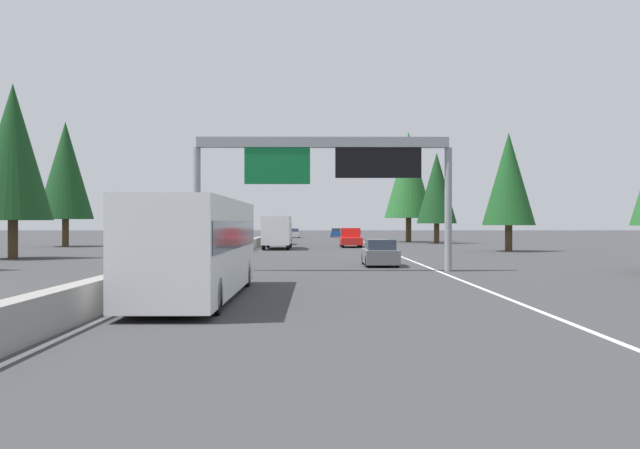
{
  "coord_description": "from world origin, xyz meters",
  "views": [
    {
      "loc": [
        -1.84,
        -5.5,
        2.38
      ],
      "look_at": [
        64.2,
        -5.93,
        2.22
      ],
      "focal_mm": 39.56,
      "sensor_mm": 36.0,
      "label": 1
    }
  ],
  "objects": [
    {
      "name": "minivan_near_right",
      "position": [
        75.56,
        -1.59,
        0.95
      ],
      "size": [
        5.0,
        1.95,
        1.69
      ],
      "color": "red",
      "rests_on": "ground"
    },
    {
      "name": "sedan_mid_right",
      "position": [
        37.1,
        -9.08,
        0.68
      ],
      "size": [
        4.4,
        1.8,
        1.47
      ],
      "color": "slate",
      "rests_on": "ground"
    },
    {
      "name": "sign_gantry_overhead",
      "position": [
        32.6,
        -6.03,
        5.23
      ],
      "size": [
        0.5,
        12.68,
        6.57
      ],
      "color": "gray",
      "rests_on": "ground"
    },
    {
      "name": "sedan_far_left",
      "position": [
        115.08,
        -8.96,
        0.68
      ],
      "size": [
        4.4,
        1.8,
        1.47
      ],
      "color": "#1E4793",
      "rests_on": "ground"
    },
    {
      "name": "sedan_mid_center",
      "position": [
        110.83,
        -2.04,
        0.68
      ],
      "size": [
        4.4,
        1.8,
        1.47
      ],
      "color": "silver",
      "rests_on": "ground"
    },
    {
      "name": "pickup_near_center",
      "position": [
        67.23,
        -8.96,
        0.91
      ],
      "size": [
        5.6,
        2.0,
        1.86
      ],
      "color": "red",
      "rests_on": "ground"
    },
    {
      "name": "conifer_right_mid",
      "position": [
        56.65,
        -21.6,
        6.02
      ],
      "size": [
        4.36,
        4.36,
        9.92
      ],
      "color": "#4C3823",
      "rests_on": "ground"
    },
    {
      "name": "median_barrier",
      "position": [
        80.0,
        0.3,
        0.45
      ],
      "size": [
        180.0,
        0.56,
        0.9
      ],
      "primitive_type": "cube",
      "color": "gray",
      "rests_on": "ground"
    },
    {
      "name": "conifer_right_distant",
      "position": [
        85.4,
        -17.07,
        8.3
      ],
      "size": [
        6.0,
        6.0,
        13.64
      ],
      "color": "#4C3823",
      "rests_on": "ground"
    },
    {
      "name": "shoulder_stripe_right",
      "position": [
        70.0,
        -11.52,
        0.01
      ],
      "size": [
        160.0,
        0.16,
        0.01
      ],
      "primitive_type": "cube",
      "color": "silver",
      "rests_on": "ground"
    },
    {
      "name": "ground_plane",
      "position": [
        60.0,
        0.0,
        0.0
      ],
      "size": [
        320.0,
        320.0,
        0.0
      ],
      "primitive_type": "plane",
      "color": "#38383A"
    },
    {
      "name": "conifer_left_near",
      "position": [
        44.91,
        14.55,
        7.07
      ],
      "size": [
        5.12,
        5.12,
        11.63
      ],
      "color": "#4C3823",
      "rests_on": "ground"
    },
    {
      "name": "conifer_right_far",
      "position": [
        79.35,
        -19.51,
        6.37
      ],
      "size": [
        4.61,
        4.61,
        10.49
      ],
      "color": "#4C3823",
      "rests_on": "ground"
    },
    {
      "name": "conifer_left_mid",
      "position": [
        68.87,
        19.57,
        7.62
      ],
      "size": [
        5.52,
        5.52,
        12.54
      ],
      "color": "#4C3823",
      "rests_on": "ground"
    },
    {
      "name": "shoulder_stripe_median",
      "position": [
        70.0,
        -0.25,
        0.01
      ],
      "size": [
        160.0,
        0.16,
        0.01
      ],
      "primitive_type": "cube",
      "color": "silver",
      "rests_on": "ground"
    },
    {
      "name": "bus_distant_a",
      "position": [
        20.4,
        -1.79,
        1.72
      ],
      "size": [
        11.5,
        2.55,
        3.1
      ],
      "color": "white",
      "rests_on": "ground"
    },
    {
      "name": "box_truck_far_center",
      "position": [
        62.18,
        -2.05,
        1.61
      ],
      "size": [
        8.5,
        2.4,
        2.95
      ],
      "color": "white",
      "rests_on": "ground"
    }
  ]
}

